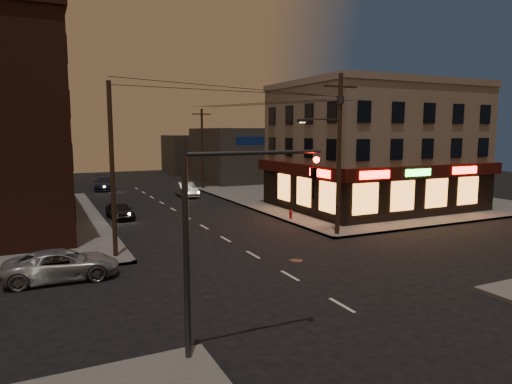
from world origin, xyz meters
TOP-DOWN VIEW (x-y plane):
  - ground at (0.00, 0.00)m, footprint 120.00×120.00m
  - sidewalk_ne at (18.00, 19.00)m, footprint 24.00×28.00m
  - pizza_building at (15.93, 13.43)m, footprint 15.85×12.85m
  - bg_building_ne_a at (14.00, 38.00)m, footprint 10.00×12.00m
  - bg_building_nw at (-13.00, 42.00)m, footprint 9.00×10.00m
  - bg_building_ne_b at (12.00, 52.00)m, footprint 8.00×8.00m
  - utility_pole_main at (6.68, 5.80)m, footprint 4.20×0.44m
  - utility_pole_far at (6.80, 32.00)m, footprint 0.26×0.26m
  - utility_pole_west at (-6.80, 6.50)m, footprint 0.24×0.24m
  - traffic_signal at (-5.57, -5.60)m, footprint 4.49×0.32m
  - suv_cross at (-9.49, 4.00)m, footprint 4.96×2.46m
  - sedan_near at (-4.77, 17.72)m, footprint 1.93×3.93m
  - sedan_mid at (3.28, 27.01)m, footprint 1.66×4.47m
  - sedan_far at (-3.58, 36.37)m, footprint 2.68×5.38m
  - fire_hydrant at (6.65, 11.48)m, footprint 0.30×0.30m

SIDE VIEW (x-z plane):
  - ground at x=0.00m, z-range 0.00..0.00m
  - sidewalk_ne at x=18.00m, z-range 0.00..0.15m
  - fire_hydrant at x=6.65m, z-range 0.18..0.86m
  - sedan_near at x=-4.77m, z-range 0.00..1.29m
  - suv_cross at x=-9.49m, z-range 0.00..1.35m
  - sedan_mid at x=3.28m, z-range 0.00..1.46m
  - sedan_far at x=-3.58m, z-range 0.00..1.50m
  - bg_building_ne_b at x=12.00m, z-range 0.00..6.00m
  - bg_building_ne_a at x=14.00m, z-range 0.00..7.00m
  - bg_building_nw at x=-13.00m, z-range 0.00..8.00m
  - traffic_signal at x=-5.57m, z-range 0.92..7.39m
  - utility_pole_far at x=6.80m, z-range 0.15..9.15m
  - utility_pole_west at x=-6.80m, z-range 0.15..9.15m
  - pizza_building at x=15.93m, z-range 0.10..10.60m
  - utility_pole_main at x=6.68m, z-range 0.76..10.76m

